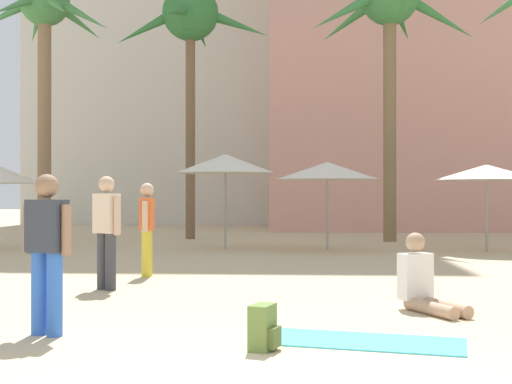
{
  "coord_description": "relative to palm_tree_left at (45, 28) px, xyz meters",
  "views": [
    {
      "loc": [
        0.19,
        -4.7,
        1.43
      ],
      "look_at": [
        -0.55,
        7.59,
        1.47
      ],
      "focal_mm": 49.16,
      "sensor_mm": 36.0,
      "label": 1
    }
  ],
  "objects": [
    {
      "name": "backpack",
      "position": [
        7.93,
        -15.91,
        -6.67
      ],
      "size": [
        0.31,
        0.34,
        0.42
      ],
      "rotation": [
        0.0,
        0.0,
        5.97
      ],
      "color": "olive",
      "rests_on": "ground"
    },
    {
      "name": "palm_tree_left",
      "position": [
        0.0,
        0.0,
        0.0
      ],
      "size": [
        4.7,
        4.45,
        8.55
      ],
      "color": "#896B4C",
      "rests_on": "ground"
    },
    {
      "name": "cafe_umbrella_3",
      "position": [
        8.99,
        -4.54,
        -4.84
      ],
      "size": [
        2.61,
        2.61,
        2.25
      ],
      "color": "gray",
      "rests_on": "ground"
    },
    {
      "name": "palm_tree_far_right",
      "position": [
        11.04,
        -0.86,
        -0.0
      ],
      "size": [
        5.29,
        5.65,
        8.36
      ],
      "color": "brown",
      "rests_on": "ground"
    },
    {
      "name": "person_mid_left",
      "position": [
        5.7,
        -15.37,
        -5.97
      ],
      "size": [
        0.6,
        0.35,
        1.64
      ],
      "rotation": [
        0.0,
        0.0,
        4.34
      ],
      "color": "blue",
      "rests_on": "ground"
    },
    {
      "name": "hotel_pink",
      "position": [
        15.54,
        9.72,
        1.37
      ],
      "size": [
        16.77,
        11.19,
        16.48
      ],
      "primitive_type": "cube",
      "color": "#DB9989",
      "rests_on": "ground"
    },
    {
      "name": "person_near_right",
      "position": [
        5.62,
        -10.28,
        -5.98
      ],
      "size": [
        0.26,
        0.61,
        1.63
      ],
      "rotation": [
        0.0,
        0.0,
        0.07
      ],
      "color": "gold",
      "rests_on": "ground"
    },
    {
      "name": "cafe_umbrella_5",
      "position": [
        6.35,
        -4.09,
        -4.64
      ],
      "size": [
        2.63,
        2.63,
        2.49
      ],
      "color": "gray",
      "rests_on": "ground"
    },
    {
      "name": "person_mid_right",
      "position": [
        9.79,
        -13.64,
        -6.54
      ],
      "size": [
        0.78,
        1.05,
        0.95
      ],
      "rotation": [
        0.0,
        0.0,
        5.17
      ],
      "color": "tan",
      "rests_on": "ground"
    },
    {
      "name": "beach_towel",
      "position": [
        8.9,
        -15.51,
        -6.86
      ],
      "size": [
        2.02,
        1.22,
        0.01
      ],
      "primitive_type": "cube",
      "rotation": [
        0.0,
        0.0,
        -0.23
      ],
      "color": "#4CC6D6",
      "rests_on": "ground"
    },
    {
      "name": "cafe_umbrella_2",
      "position": [
        12.94,
        -4.58,
        -4.89
      ],
      "size": [
        2.6,
        2.6,
        2.17
      ],
      "color": "gray",
      "rests_on": "ground"
    },
    {
      "name": "palm_tree_center",
      "position": [
        4.8,
        -0.05,
        0.02
      ],
      "size": [
        4.95,
        5.12,
        8.17
      ],
      "color": "brown",
      "rests_on": "ground"
    },
    {
      "name": "person_mid_center",
      "position": [
        5.38,
        -12.0,
        -5.94
      ],
      "size": [
        0.54,
        0.44,
        1.7
      ],
      "rotation": [
        0.0,
        0.0,
        0.93
      ],
      "color": "#3D3D42",
      "rests_on": "ground"
    }
  ]
}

